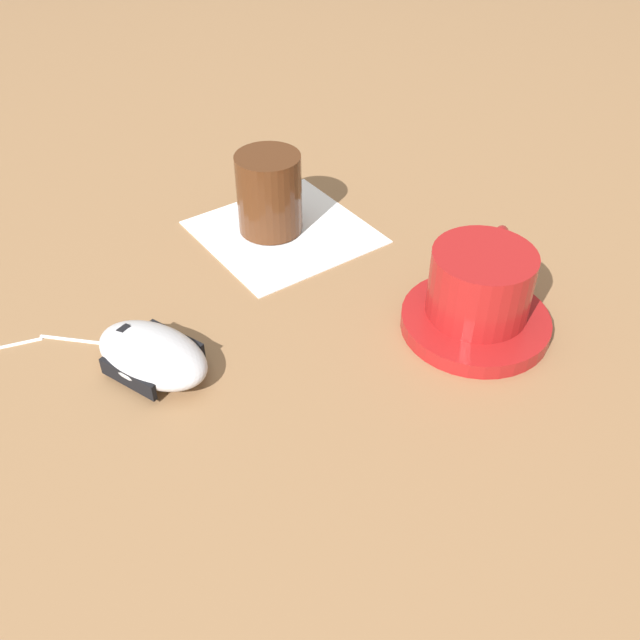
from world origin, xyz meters
TOP-DOWN VIEW (x-y plane):
  - ground_plane at (0.00, 0.00)m, footprint 3.00×3.00m
  - saucer at (0.12, -0.11)m, footprint 0.12×0.12m
  - coffee_cup at (0.13, -0.10)m, footprint 0.10×0.09m
  - computer_mouse at (-0.14, -0.07)m, footprint 0.11×0.12m
  - napkin_under_glass at (0.02, 0.09)m, footprint 0.19×0.19m
  - drinking_glass at (0.01, 0.10)m, footprint 0.06×0.06m

SIDE VIEW (x-z plane):
  - ground_plane at x=0.00m, z-range 0.00..0.00m
  - napkin_under_glass at x=0.02m, z-range 0.00..0.00m
  - saucer at x=0.12m, z-range 0.00..0.01m
  - computer_mouse at x=-0.14m, z-range 0.00..0.03m
  - drinking_glass at x=0.01m, z-range 0.00..0.08m
  - coffee_cup at x=0.13m, z-range 0.01..0.07m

